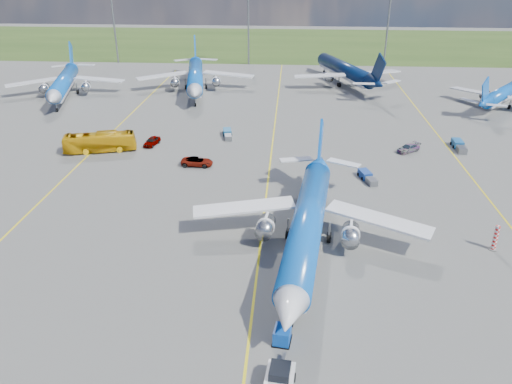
# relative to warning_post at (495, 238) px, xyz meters

# --- Properties ---
(ground) EXTENTS (400.00, 400.00, 0.00)m
(ground) POSITION_rel_warning_post_xyz_m (-26.00, -8.00, -1.50)
(ground) COLOR #5B5B58
(ground) RESTS_ON ground
(grass_strip) EXTENTS (400.00, 80.00, 0.01)m
(grass_strip) POSITION_rel_warning_post_xyz_m (-26.00, 142.00, -1.50)
(grass_strip) COLOR #2D4719
(grass_strip) RESTS_ON ground
(taxiway_lines) EXTENTS (60.25, 160.00, 0.02)m
(taxiway_lines) POSITION_rel_warning_post_xyz_m (-25.83, 19.70, -1.49)
(taxiway_lines) COLOR yellow
(taxiway_lines) RESTS_ON ground
(floodlight_masts) EXTENTS (202.20, 0.50, 22.70)m
(floodlight_masts) POSITION_rel_warning_post_xyz_m (-16.00, 102.00, 11.06)
(floodlight_masts) COLOR slate
(floodlight_masts) RESTS_ON ground
(warning_post) EXTENTS (0.50, 0.50, 3.00)m
(warning_post) POSITION_rel_warning_post_xyz_m (0.00, 0.00, 0.00)
(warning_post) COLOR red
(warning_post) RESTS_ON ground
(bg_jet_nw) EXTENTS (37.24, 43.55, 9.80)m
(bg_jet_nw) POSITION_rel_warning_post_xyz_m (-75.07, 61.18, -1.50)
(bg_jet_nw) COLOR blue
(bg_jet_nw) RESTS_ON ground
(bg_jet_nnw) EXTENTS (36.76, 44.49, 10.45)m
(bg_jet_nnw) POSITION_rel_warning_post_xyz_m (-45.89, 68.30, -1.50)
(bg_jet_nnw) COLOR blue
(bg_jet_nnw) RESTS_ON ground
(bg_jet_n) EXTENTS (41.43, 47.23, 10.35)m
(bg_jet_n) POSITION_rel_warning_post_xyz_m (-9.69, 78.59, -1.50)
(bg_jet_n) COLOR #071A3F
(bg_jet_n) RESTS_ON ground
(bg_jet_ne) EXTENTS (38.32, 39.65, 8.26)m
(bg_jet_ne) POSITION_rel_warning_post_xyz_m (23.31, 61.01, -1.50)
(bg_jet_ne) COLOR blue
(bg_jet_ne) RESTS_ON ground
(main_airliner) EXTENTS (33.45, 41.37, 9.99)m
(main_airliner) POSITION_rel_warning_post_xyz_m (-20.85, -1.72, -1.50)
(main_airliner) COLOR blue
(main_airliner) RESTS_ON ground
(pushback_tug) EXTENTS (2.55, 5.81, 1.94)m
(pushback_tug) POSITION_rel_warning_post_xyz_m (-23.29, -21.75, -0.72)
(pushback_tug) COLOR silver
(pushback_tug) RESTS_ON ground
(uld_container) EXTENTS (1.60, 1.89, 1.37)m
(uld_container) POSITION_rel_warning_post_xyz_m (-23.17, -16.32, -0.82)
(uld_container) COLOR #0C45AD
(uld_container) RESTS_ON ground
(apron_bus) EXTENTS (12.06, 5.73, 3.27)m
(apron_bus) POSITION_rel_warning_post_xyz_m (-54.51, 27.02, 0.14)
(apron_bus) COLOR #DAA00C
(apron_bus) RESTS_ON ground
(service_car_a) EXTENTS (2.52, 4.42, 1.42)m
(service_car_a) POSITION_rel_warning_post_xyz_m (-46.73, 30.59, -0.79)
(service_car_a) COLOR #999999
(service_car_a) RESTS_ON ground
(service_car_b) EXTENTS (5.02, 2.51, 1.37)m
(service_car_b) POSITION_rel_warning_post_xyz_m (-37.31, 21.96, -0.82)
(service_car_b) COLOR #999999
(service_car_b) RESTS_ON ground
(service_car_c) EXTENTS (4.64, 4.22, 1.30)m
(service_car_c) POSITION_rel_warning_post_xyz_m (-3.21, 30.49, -0.85)
(service_car_c) COLOR #999999
(service_car_c) RESTS_ON ground
(baggage_tug_w) EXTENTS (2.46, 4.89, 1.06)m
(baggage_tug_w) POSITION_rel_warning_post_xyz_m (-11.57, 18.33, -1.00)
(baggage_tug_w) COLOR navy
(baggage_tug_w) RESTS_ON ground
(baggage_tug_c) EXTENTS (2.17, 5.06, 1.10)m
(baggage_tug_c) POSITION_rel_warning_post_xyz_m (-34.25, 36.00, -0.98)
(baggage_tug_c) COLOR #17598A
(baggage_tug_c) RESTS_ON ground
(baggage_tug_e) EXTENTS (1.64, 5.42, 1.21)m
(baggage_tug_e) POSITION_rel_warning_post_xyz_m (5.60, 32.53, -0.94)
(baggage_tug_e) COLOR #185591
(baggage_tug_e) RESTS_ON ground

